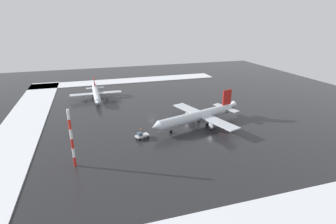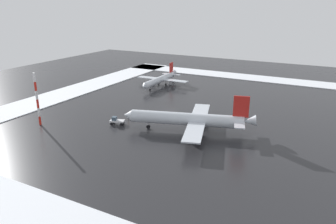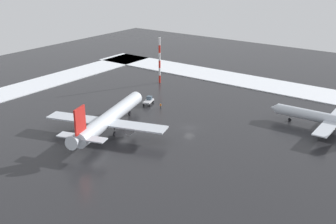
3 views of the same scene
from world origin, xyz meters
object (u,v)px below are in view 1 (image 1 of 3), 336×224
(ground_crew_mid_apron, at_px, (212,128))
(antenna_mast, at_px, (72,139))
(airplane_far_rear, at_px, (96,94))
(ground_crew_beside_wing, at_px, (141,130))
(pushback_tug, at_px, (142,135))
(airplane_parked_portside, at_px, (198,116))

(ground_crew_mid_apron, bearing_deg, antenna_mast, 81.41)
(airplane_far_rear, xyz_separation_m, ground_crew_beside_wing, (45.81, 13.38, -2.05))
(ground_crew_beside_wing, xyz_separation_m, antenna_mast, (17.03, -22.09, 7.42))
(ground_crew_beside_wing, height_order, antenna_mast, antenna_mast)
(antenna_mast, bearing_deg, ground_crew_beside_wing, 127.63)
(pushback_tug, xyz_separation_m, ground_crew_beside_wing, (-5.35, 0.83, -0.31))
(ground_crew_beside_wing, relative_size, ground_crew_mid_apron, 1.00)
(airplane_parked_portside, xyz_separation_m, antenna_mast, (16.91, -44.38, 4.46))
(airplane_parked_portside, xyz_separation_m, ground_crew_beside_wing, (-0.12, -22.29, -2.96))
(airplane_parked_portside, distance_m, airplane_far_rear, 58.16)
(ground_crew_beside_wing, bearing_deg, pushback_tug, 123.67)
(pushback_tug, relative_size, antenna_mast, 0.30)
(ground_crew_mid_apron, height_order, antenna_mast, antenna_mast)
(airplane_far_rear, height_order, ground_crew_mid_apron, airplane_far_rear)
(airplane_far_rear, xyz_separation_m, ground_crew_mid_apron, (52.02, 38.41, -2.05))
(ground_crew_mid_apron, bearing_deg, pushback_tug, 66.58)
(pushback_tug, distance_m, antenna_mast, 25.28)
(pushback_tug, relative_size, ground_crew_mid_apron, 2.96)
(airplane_far_rear, distance_m, ground_crew_beside_wing, 47.77)
(airplane_parked_portside, relative_size, ground_crew_beside_wing, 22.92)
(airplane_far_rear, bearing_deg, airplane_parked_portside, 36.88)
(ground_crew_mid_apron, relative_size, antenna_mast, 0.10)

